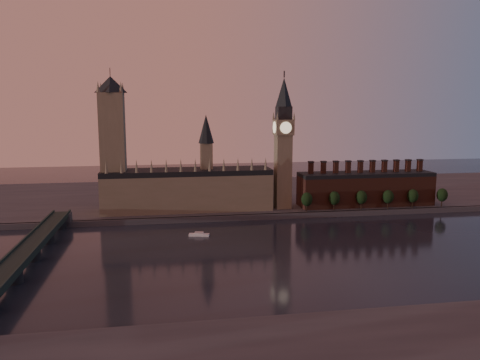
% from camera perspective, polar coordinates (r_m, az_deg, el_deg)
% --- Properties ---
extents(ground, '(900.00, 900.00, 0.00)m').
position_cam_1_polar(ground, '(272.18, 8.99, -9.08)').
color(ground, black).
rests_on(ground, ground).
extents(north_bank, '(900.00, 182.00, 4.00)m').
position_cam_1_polar(north_bank, '(439.16, 1.68, -1.84)').
color(north_bank, '#4A4A4F').
rests_on(north_bank, ground).
extents(palace_of_westminster, '(130.00, 30.30, 74.00)m').
position_cam_1_polar(palace_of_westminster, '(366.05, -6.33, -0.92)').
color(palace_of_westminster, '#7C7058').
rests_on(palace_of_westminster, north_bank).
extents(victoria_tower, '(24.00, 24.00, 108.00)m').
position_cam_1_polar(victoria_tower, '(363.11, -15.25, 4.70)').
color(victoria_tower, '#7C7058').
rests_on(victoria_tower, north_bank).
extents(big_ben, '(15.00, 15.00, 107.00)m').
position_cam_1_polar(big_ben, '(368.43, 5.30, 4.68)').
color(big_ben, '#7C7058').
rests_on(big_ben, north_bank).
extents(chimney_block, '(110.00, 25.00, 37.00)m').
position_cam_1_polar(chimney_block, '(396.57, 15.05, -0.98)').
color(chimney_block, '#542C20').
rests_on(chimney_block, north_bank).
extents(embankment_tree_0, '(8.60, 8.60, 14.88)m').
position_cam_1_polar(embankment_tree_0, '(363.03, 8.15, -2.34)').
color(embankment_tree_0, black).
rests_on(embankment_tree_0, north_bank).
extents(embankment_tree_1, '(8.60, 8.60, 14.88)m').
position_cam_1_polar(embankment_tree_1, '(371.18, 11.42, -2.19)').
color(embankment_tree_1, black).
rests_on(embankment_tree_1, north_bank).
extents(embankment_tree_2, '(8.60, 8.60, 14.88)m').
position_cam_1_polar(embankment_tree_2, '(379.67, 14.59, -2.05)').
color(embankment_tree_2, black).
rests_on(embankment_tree_2, north_bank).
extents(embankment_tree_3, '(8.60, 8.60, 14.88)m').
position_cam_1_polar(embankment_tree_3, '(387.91, 17.61, -1.95)').
color(embankment_tree_3, black).
rests_on(embankment_tree_3, north_bank).
extents(embankment_tree_4, '(8.60, 8.60, 14.88)m').
position_cam_1_polar(embankment_tree_4, '(397.98, 20.32, -1.83)').
color(embankment_tree_4, black).
rests_on(embankment_tree_4, north_bank).
extents(embankment_tree_5, '(8.60, 8.60, 14.88)m').
position_cam_1_polar(embankment_tree_5, '(411.01, 23.42, -1.68)').
color(embankment_tree_5, black).
rests_on(embankment_tree_5, north_bank).
extents(westminster_bridge, '(14.00, 200.00, 11.55)m').
position_cam_1_polar(westminster_bridge, '(264.17, -25.02, -8.68)').
color(westminster_bridge, '#1D2D27').
rests_on(westminster_bridge, ground).
extents(river_boat, '(13.74, 6.92, 2.64)m').
position_cam_1_polar(river_boat, '(309.07, -5.01, -6.63)').
color(river_boat, silver).
rests_on(river_boat, ground).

